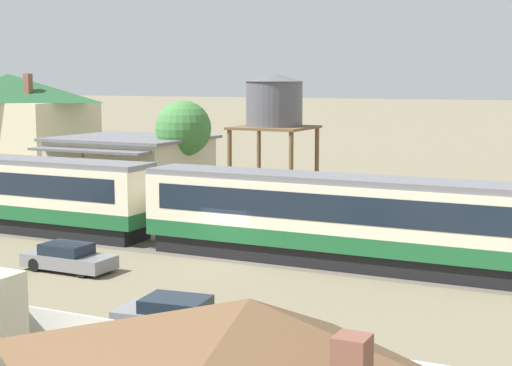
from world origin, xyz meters
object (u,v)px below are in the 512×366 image
object	(u,v)px
station_house_dark_green_roof	(10,123)
station_building	(132,169)
yard_tree_0	(183,129)
parked_car_grey_2	(68,258)
water_tower	(274,104)
passenger_train	(353,217)
parked_car_grey	(179,318)

from	to	relation	value
station_house_dark_green_roof	station_building	bearing A→B (deg)	-23.44
station_building	station_house_dark_green_roof	xyz separation A→B (m)	(-18.90, 8.20, 2.36)
yard_tree_0	parked_car_grey_2	bearing A→B (deg)	-74.98
station_house_dark_green_roof	water_tower	size ratio (longest dim) A/B	1.65
water_tower	parked_car_grey_2	size ratio (longest dim) A/B	2.11
parked_car_grey_2	station_building	bearing A→B (deg)	116.53
station_house_dark_green_roof	water_tower	world-z (taller)	station_house_dark_green_roof
parked_car_grey_2	yard_tree_0	xyz separation A→B (m)	(-4.88, 18.17, 4.73)
yard_tree_0	station_house_dark_green_roof	bearing A→B (deg)	161.21
passenger_train	yard_tree_0	size ratio (longest dim) A/B	8.79
passenger_train	parked_car_grey_2	xyz separation A→B (m)	(-11.41, -6.37, -1.76)
passenger_train	water_tower	size ratio (longest dim) A/B	7.06
water_tower	yard_tree_0	distance (m)	7.23
parked_car_grey	parked_car_grey_2	distance (m)	10.89
passenger_train	yard_tree_0	world-z (taller)	yard_tree_0
station_building	water_tower	distance (m)	12.05
parked_car_grey	parked_car_grey_2	bearing A→B (deg)	142.27
passenger_train	station_house_dark_green_roof	size ratio (longest dim) A/B	4.29
parked_car_grey_2	parked_car_grey	bearing A→B (deg)	-31.09
passenger_train	parked_car_grey_2	distance (m)	13.19
station_house_dark_green_roof	parked_car_grey	size ratio (longest dim) A/B	3.26
passenger_train	station_house_dark_green_roof	world-z (taller)	station_house_dark_green_roof
water_tower	parked_car_grey	distance (m)	25.32
station_building	station_house_dark_green_roof	size ratio (longest dim) A/B	0.67
station_house_dark_green_roof	yard_tree_0	xyz separation A→B (m)	(22.98, -7.82, 0.61)
passenger_train	yard_tree_0	distance (m)	20.33
station_house_dark_green_roof	parked_car_grey	xyz separation A→B (m)	(37.20, -31.58, -4.09)
parked_car_grey	parked_car_grey_2	world-z (taller)	parked_car_grey
parked_car_grey	yard_tree_0	size ratio (longest dim) A/B	0.63
water_tower	parked_car_grey_2	distance (m)	19.07
passenger_train	station_building	size ratio (longest dim) A/B	6.44
station_house_dark_green_roof	water_tower	xyz separation A→B (m)	(29.98, -8.19, 2.38)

